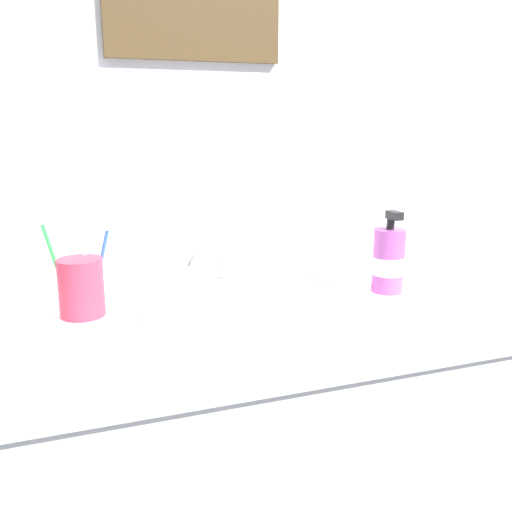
# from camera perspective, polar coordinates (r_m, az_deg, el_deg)

# --- Properties ---
(tiled_wall_back) EXTENTS (2.23, 0.04, 2.40)m
(tiled_wall_back) POSITION_cam_1_polar(r_m,az_deg,el_deg) (1.34, -6.57, 15.24)
(tiled_wall_back) COLOR silver
(tiled_wall_back) RESTS_ON ground
(vanity_counter) EXTENTS (1.03, 0.59, 0.82)m
(vanity_counter) POSITION_cam_1_polar(r_m,az_deg,el_deg) (1.26, -1.78, -22.70)
(vanity_counter) COLOR silver
(vanity_counter) RESTS_ON ground
(sink_basin) EXTENTS (0.47, 0.47, 0.11)m
(sink_basin) POSITION_cam_1_polar(r_m,az_deg,el_deg) (1.06, 0.54, -7.05)
(sink_basin) COLOR white
(sink_basin) RESTS_ON vanity_counter
(faucet) EXTENTS (0.02, 0.17, 0.10)m
(faucet) POSITION_cam_1_polar(r_m,az_deg,el_deg) (1.23, -2.83, -0.22)
(faucet) COLOR silver
(faucet) RESTS_ON sink_basin
(toothbrush_cup) EXTENTS (0.08, 0.08, 0.11)m
(toothbrush_cup) POSITION_cam_1_polar(r_m,az_deg,el_deg) (1.03, -17.71, -3.13)
(toothbrush_cup) COLOR #D8334C
(toothbrush_cup) RESTS_ON vanity_counter
(toothbrush_blue) EXTENTS (0.06, 0.02, 0.17)m
(toothbrush_blue) POSITION_cam_1_polar(r_m,az_deg,el_deg) (1.03, -15.74, -0.13)
(toothbrush_blue) COLOR blue
(toothbrush_blue) RESTS_ON toothbrush_cup
(toothbrush_green) EXTENTS (0.05, 0.02, 0.19)m
(toothbrush_green) POSITION_cam_1_polar(r_m,az_deg,el_deg) (1.04, -20.37, 0.07)
(toothbrush_green) COLOR green
(toothbrush_green) RESTS_ON toothbrush_cup
(toothbrush_white) EXTENTS (0.03, 0.05, 0.18)m
(toothbrush_white) POSITION_cam_1_polar(r_m,az_deg,el_deg) (1.04, -17.39, 0.39)
(toothbrush_white) COLOR white
(toothbrush_white) RESTS_ON toothbrush_cup
(soap_dispenser) EXTENTS (0.07, 0.07, 0.17)m
(soap_dispenser) POSITION_cam_1_polar(r_m,az_deg,el_deg) (1.15, 13.60, -0.47)
(soap_dispenser) COLOR #B24CA5
(soap_dispenser) RESTS_ON vanity_counter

